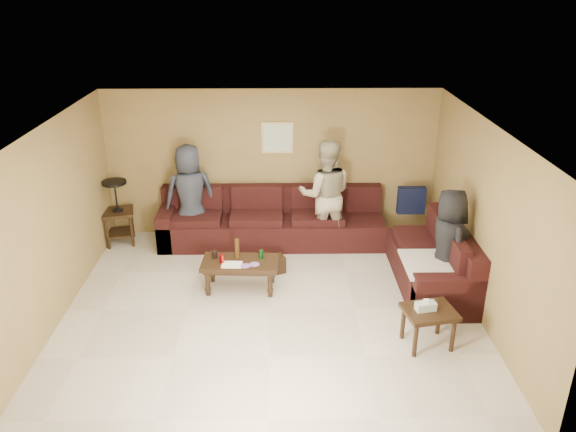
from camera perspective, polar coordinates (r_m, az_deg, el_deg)
The scene contains 10 objects.
room at distance 6.96m, azimuth -1.95°, elevation 2.21°, with size 5.60×5.50×2.50m.
sectional_sofa at distance 8.91m, azimuth 3.56°, elevation -2.25°, with size 4.65×2.90×0.97m.
coffee_table at distance 8.01m, azimuth -4.93°, elevation -4.99°, with size 1.10×0.59×0.73m.
end_table_left at distance 9.67m, azimuth -16.90°, elevation 0.48°, with size 0.58×0.58×1.10m.
side_table_right at distance 7.02m, azimuth 14.10°, elevation -9.71°, with size 0.68×0.60×0.64m.
waste_bin at distance 8.54m, azimuth -1.12°, elevation -4.89°, with size 0.22×0.22×0.26m, color black.
wall_art at distance 9.30m, azimuth -1.09°, elevation 7.95°, with size 0.52×0.04×0.52m.
person_left at distance 9.30m, azimuth -9.89°, elevation 2.08°, with size 0.83×0.54×1.70m, color #2A2F3B.
person_middle at distance 9.05m, azimuth 3.82°, elevation 2.17°, with size 0.88×0.69×1.82m, color tan.
person_right at distance 7.95m, azimuth 15.91°, elevation -2.77°, with size 0.77×0.50×1.58m, color black.
Camera 1 is at (0.13, -6.49, 4.18)m, focal length 35.00 mm.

